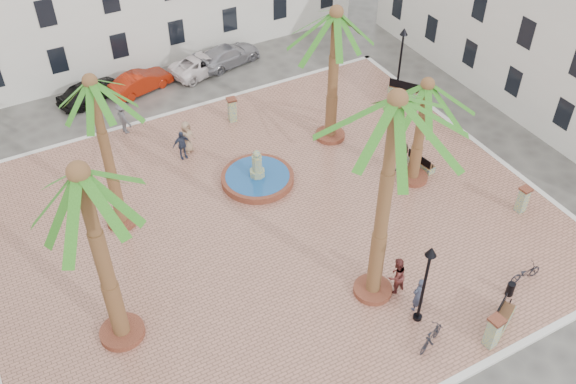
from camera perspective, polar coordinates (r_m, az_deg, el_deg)
name	(u,v)px	position (r m, az deg, el deg)	size (l,w,h in m)	color
ground	(270,224)	(30.78, -1.64, -2.84)	(120.00, 120.00, 0.00)	#56544F
plaza	(270,223)	(30.73, -1.64, -2.74)	(26.00, 22.00, 0.15)	#A9705C
kerb_n	(184,110)	(38.77, -9.20, 7.20)	(26.30, 0.30, 0.16)	silver
kerb_e	(479,145)	(37.01, 16.58, 4.05)	(0.30, 22.30, 0.16)	silver
building_east	(565,28)	(40.67, 23.39, 13.24)	(7.40, 26.40, 9.00)	silver
fountain	(257,177)	(32.80, -2.73, 1.35)	(3.74, 3.74, 1.93)	brown
palm_nw	(94,99)	(27.49, -16.88, 7.96)	(4.70, 4.70, 8.08)	brown
palm_sw	(85,195)	(21.86, -17.63, -0.29)	(5.81, 5.81, 8.76)	brown
palm_s	(394,124)	(22.09, 9.45, 6.01)	(5.36, 5.36, 10.02)	brown
palm_e	(425,98)	(30.87, 12.12, 8.13)	(4.97, 4.97, 5.97)	brown
palm_ne	(336,29)	(32.63, 4.26, 14.27)	(5.34, 5.34, 7.79)	brown
bench_se	(501,319)	(27.78, 18.42, -10.69)	(1.86, 1.31, 0.95)	gray
bench_e	(421,163)	(34.38, 11.72, 2.51)	(0.75, 1.66, 0.85)	gray
bench_ne	(404,90)	(40.10, 10.28, 8.89)	(1.57, 1.90, 1.01)	gray
lamppost_s	(427,272)	(25.18, 12.25, -6.96)	(0.45, 0.45, 4.16)	black
lamppost_e	(402,50)	(38.87, 10.07, 12.34)	(0.47, 0.47, 4.31)	black
bollard_se	(493,331)	(26.59, 17.79, -11.72)	(0.62, 0.62, 1.56)	gray
bollard_n	(232,109)	(36.98, -5.00, 7.33)	(0.59, 0.59, 1.48)	gray
bollard_e	(523,199)	(32.74, 20.15, -0.61)	(0.54, 0.54, 1.42)	gray
litter_bin	(510,289)	(28.90, 19.16, -8.15)	(0.34, 0.34, 0.66)	black
cyclist_a	(419,295)	(26.95, 11.53, -8.92)	(0.64, 0.42, 1.76)	#31374C
bicycle_a	(526,273)	(29.68, 20.37, -6.75)	(0.53, 1.51, 0.79)	black
cyclist_b	(396,275)	(27.43, 9.61, -7.33)	(0.89, 0.69, 1.83)	#5C2523
bicycle_b	(431,337)	(26.20, 12.62, -12.46)	(0.47, 1.66, 1.00)	black
pedestrian_fountain_a	(187,137)	(34.81, -8.99, 4.87)	(0.90, 0.59, 1.85)	#A07F63
pedestrian_fountain_b	(182,145)	(34.41, -9.42, 4.15)	(0.98, 0.41, 1.68)	#2F3850
pedestrian_north	(124,117)	(36.93, -14.39, 6.43)	(1.26, 0.72, 1.95)	#525257
pedestrian_east	(402,159)	(33.33, 10.07, 2.94)	(1.77, 0.56, 1.91)	#78675D
car_black	(89,91)	(40.72, -17.27, 8.56)	(1.60, 3.97, 1.35)	black
car_red	(141,82)	(40.91, -12.94, 9.53)	(1.37, 3.92, 1.29)	#951C09
car_silver	(228,55)	(42.92, -5.37, 12.02)	(1.85, 4.56, 1.32)	#9998A0
car_white	(204,63)	(42.24, -7.51, 11.28)	(2.08, 4.51, 1.25)	white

